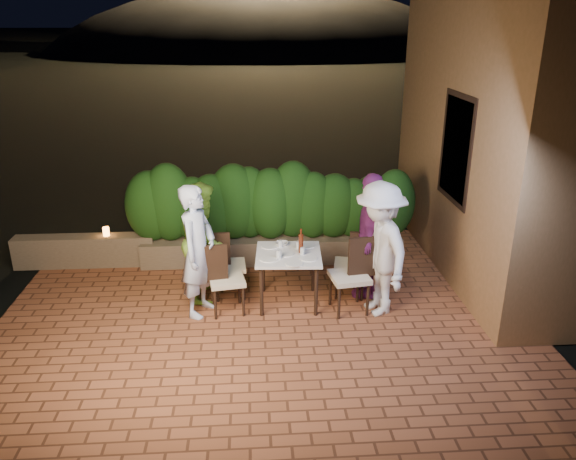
{
  "coord_description": "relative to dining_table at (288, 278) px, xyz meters",
  "views": [
    {
      "loc": [
        -0.13,
        -6.16,
        3.76
      ],
      "look_at": [
        0.36,
        0.92,
        1.05
      ],
      "focal_mm": 35.0,
      "sensor_mm": 36.0,
      "label": 1
    }
  ],
  "objects": [
    {
      "name": "terrace_floor",
      "position": [
        -0.36,
        -0.32,
        -0.45
      ],
      "size": [
        7.0,
        6.0,
        0.15
      ],
      "primitive_type": "cube",
      "color": "brown",
      "rests_on": "ground"
    },
    {
      "name": "window_frame",
      "position": [
        2.45,
        0.68,
        1.62
      ],
      "size": [
        0.06,
        1.15,
        1.55
      ],
      "primitive_type": "cube",
      "color": "black",
      "rests_on": "building_wall"
    },
    {
      "name": "diner_green",
      "position": [
        -1.16,
        0.32,
        0.46
      ],
      "size": [
        0.67,
        0.84,
        1.67
      ],
      "primitive_type": "imported",
      "rotation": [
        0.0,
        0.0,
        1.61
      ],
      "color": "#90CE40",
      "rests_on": "ground"
    },
    {
      "name": "beer_bottle",
      "position": [
        0.17,
        0.02,
        0.55
      ],
      "size": [
        0.07,
        0.07,
        0.34
      ],
      "primitive_type": null,
      "color": "#521E0D",
      "rests_on": "dining_table"
    },
    {
      "name": "glass_nw",
      "position": [
        -0.14,
        -0.16,
        0.43
      ],
      "size": [
        0.07,
        0.07,
        0.12
      ],
      "primitive_type": "cylinder",
      "color": "silver",
      "rests_on": "dining_table"
    },
    {
      "name": "plate_nw",
      "position": [
        -0.28,
        -0.18,
        0.38
      ],
      "size": [
        0.25,
        0.25,
        0.01
      ],
      "primitive_type": "cylinder",
      "color": "white",
      "rests_on": "dining_table"
    },
    {
      "name": "plate_centre",
      "position": [
        -0.04,
        -0.04,
        0.38
      ],
      "size": [
        0.21,
        0.21,
        0.01
      ],
      "primitive_type": "cylinder",
      "color": "white",
      "rests_on": "dining_table"
    },
    {
      "name": "glass_se",
      "position": [
        0.15,
        0.17,
        0.42
      ],
      "size": [
        0.06,
        0.06,
        0.1
      ],
      "primitive_type": "cylinder",
      "color": "silver",
      "rests_on": "dining_table"
    },
    {
      "name": "ground",
      "position": [
        -0.36,
        -0.82,
        -0.4
      ],
      "size": [
        400.0,
        400.0,
        0.0
      ],
      "primitive_type": "plane",
      "color": "black",
      "rests_on": "ground"
    },
    {
      "name": "building_wall",
      "position": [
        3.24,
        1.18,
        2.12
      ],
      "size": [
        1.6,
        5.0,
        5.0
      ],
      "primitive_type": "cube",
      "color": "#9A6A3C",
      "rests_on": "ground"
    },
    {
      "name": "plate_se",
      "position": [
        0.26,
        0.24,
        0.38
      ],
      "size": [
        0.23,
        0.23,
        0.01
      ],
      "primitive_type": "cylinder",
      "color": "white",
      "rests_on": "dining_table"
    },
    {
      "name": "chair_right_back",
      "position": [
        0.89,
        0.2,
        0.11
      ],
      "size": [
        0.52,
        0.52,
        0.96
      ],
      "primitive_type": null,
      "rotation": [
        0.0,
        0.0,
        2.94
      ],
      "color": "black",
      "rests_on": "ground"
    },
    {
      "name": "plate_sw",
      "position": [
        -0.25,
        0.25,
        0.38
      ],
      "size": [
        0.23,
        0.23,
        0.01
      ],
      "primitive_type": "cylinder",
      "color": "white",
      "rests_on": "dining_table"
    },
    {
      "name": "diner_blue",
      "position": [
        -1.2,
        -0.18,
        0.52
      ],
      "size": [
        0.64,
        0.77,
        1.79
      ],
      "primitive_type": "imported",
      "rotation": [
        0.0,
        0.0,
        1.19
      ],
      "color": "silver",
      "rests_on": "ground"
    },
    {
      "name": "planter",
      "position": [
        -0.16,
        1.48,
        -0.17
      ],
      "size": [
        4.2,
        0.55,
        0.4
      ],
      "primitive_type": "cube",
      "color": "brown",
      "rests_on": "ground"
    },
    {
      "name": "glass_sw",
      "position": [
        -0.1,
        0.22,
        0.43
      ],
      "size": [
        0.06,
        0.06,
        0.1
      ],
      "primitive_type": "cylinder",
      "color": "silver",
      "rests_on": "dining_table"
    },
    {
      "name": "hill",
      "position": [
        1.64,
        59.18,
        -4.38
      ],
      "size": [
        52.0,
        40.0,
        22.0
      ],
      "primitive_type": "ellipsoid",
      "color": "black",
      "rests_on": "ground"
    },
    {
      "name": "parapet_lamp",
      "position": [
        -2.79,
        1.48,
        0.2
      ],
      "size": [
        0.1,
        0.1,
        0.14
      ],
      "primitive_type": "cylinder",
      "color": "orange",
      "rests_on": "parapet"
    },
    {
      "name": "plate_ne",
      "position": [
        0.25,
        -0.2,
        0.38
      ],
      "size": [
        0.23,
        0.23,
        0.01
      ],
      "primitive_type": "cylinder",
      "color": "white",
      "rests_on": "dining_table"
    },
    {
      "name": "glass_ne",
      "position": [
        0.18,
        -0.07,
        0.43
      ],
      "size": [
        0.06,
        0.06,
        0.1
      ],
      "primitive_type": "cylinder",
      "color": "silver",
      "rests_on": "dining_table"
    },
    {
      "name": "hedge",
      "position": [
        -0.16,
        1.48,
        0.57
      ],
      "size": [
        4.0,
        0.7,
        1.1
      ],
      "primitive_type": null,
      "color": "#173E10",
      "rests_on": "planter"
    },
    {
      "name": "chair_left_back",
      "position": [
        -0.82,
        0.29,
        0.11
      ],
      "size": [
        0.47,
        0.47,
        0.96
      ],
      "primitive_type": null,
      "rotation": [
        0.0,
        0.0,
        0.06
      ],
      "color": "black",
      "rests_on": "ground"
    },
    {
      "name": "bowl",
      "position": [
        -0.07,
        0.3,
        0.4
      ],
      "size": [
        0.19,
        0.19,
        0.04
      ],
      "primitive_type": "imported",
      "rotation": [
        0.0,
        0.0,
        -0.12
      ],
      "color": "white",
      "rests_on": "dining_table"
    },
    {
      "name": "chair_right_front",
      "position": [
        0.8,
        -0.27,
        0.15
      ],
      "size": [
        0.56,
        0.56,
        1.05
      ],
      "primitive_type": null,
      "rotation": [
        0.0,
        0.0,
        3.29
      ],
      "color": "black",
      "rests_on": "ground"
    },
    {
      "name": "chair_left_front",
      "position": [
        -0.84,
        -0.19,
        0.12
      ],
      "size": [
        0.52,
        0.52,
        0.98
      ],
      "primitive_type": null,
      "rotation": [
        0.0,
        0.0,
        0.16
      ],
      "color": "black",
      "rests_on": "ground"
    },
    {
      "name": "dining_table",
      "position": [
        0.0,
        0.0,
        0.0
      ],
      "size": [
        0.93,
        0.93,
        0.75
      ],
      "primitive_type": null,
      "rotation": [
        0.0,
        0.0,
        -0.06
      ],
      "color": "white",
      "rests_on": "ground"
    },
    {
      "name": "parapet",
      "position": [
        -3.16,
        1.48,
        -0.12
      ],
      "size": [
        2.2,
        0.3,
        0.5
      ],
      "primitive_type": "cube",
      "color": "brown",
      "rests_on": "ground"
    },
    {
      "name": "diner_white",
      "position": [
        1.17,
        -0.31,
        0.53
      ],
      "size": [
        0.98,
        1.32,
        1.82
      ],
      "primitive_type": "imported",
      "rotation": [
        0.0,
        0.0,
        -1.29
      ],
      "color": "white",
      "rests_on": "ground"
    },
    {
      "name": "window_pane",
      "position": [
        2.46,
        0.68,
        1.62
      ],
      "size": [
        0.08,
        1.0,
        1.4
      ],
      "primitive_type": "cube",
      "color": "black",
      "rests_on": "building_wall"
    },
    {
      "name": "plate_front",
      "position": [
        0.05,
        -0.35,
        0.38
      ],
      "size": [
        0.23,
        0.23,
        0.01
      ],
      "primitive_type": "cylinder",
      "color": "white",
      "rests_on": "dining_table"
    },
    {
      "name": "diner_purple",
      "position": [
        1.17,
        0.21,
        0.52
      ],
      "size": [
        0.74,
        1.14,
        1.8
      ],
      "primitive_type": "imported",
      "rotation": [
        0.0,
        0.0,
        -1.88
      ],
      "color": "#7E2A74",
      "rests_on": "ground"
    }
  ]
}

